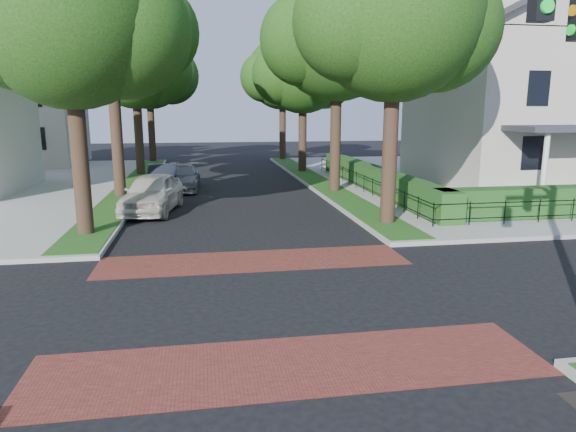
% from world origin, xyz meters
% --- Properties ---
extents(ground, '(120.00, 120.00, 0.00)m').
position_xyz_m(ground, '(0.00, 0.00, 0.00)').
color(ground, black).
rests_on(ground, ground).
extents(sidewalk_ne, '(30.00, 30.00, 0.15)m').
position_xyz_m(sidewalk_ne, '(19.50, 19.00, 0.07)').
color(sidewalk_ne, gray).
rests_on(sidewalk_ne, ground).
extents(crosswalk_far, '(9.00, 2.20, 0.01)m').
position_xyz_m(crosswalk_far, '(0.00, 3.20, 0.01)').
color(crosswalk_far, maroon).
rests_on(crosswalk_far, ground).
extents(crosswalk_near, '(9.00, 2.20, 0.01)m').
position_xyz_m(crosswalk_near, '(0.00, -3.20, 0.01)').
color(crosswalk_near, maroon).
rests_on(crosswalk_near, ground).
extents(grass_strip_ne, '(1.60, 29.80, 0.02)m').
position_xyz_m(grass_strip_ne, '(5.40, 19.10, 0.16)').
color(grass_strip_ne, '#1E4E16').
rests_on(grass_strip_ne, sidewalk_ne).
extents(grass_strip_nw, '(1.60, 29.80, 0.02)m').
position_xyz_m(grass_strip_nw, '(-5.40, 19.10, 0.16)').
color(grass_strip_nw, '#1E4E16').
rests_on(grass_strip_nw, sidewalk_nw).
extents(tree_right_near, '(7.75, 6.67, 10.66)m').
position_xyz_m(tree_right_near, '(5.60, 7.24, 7.63)').
color(tree_right_near, black).
rests_on(tree_right_near, sidewalk_ne).
extents(tree_right_mid, '(8.25, 7.09, 11.22)m').
position_xyz_m(tree_right_mid, '(5.61, 15.25, 7.99)').
color(tree_right_mid, black).
rests_on(tree_right_mid, sidewalk_ne).
extents(tree_right_far, '(7.25, 6.23, 9.74)m').
position_xyz_m(tree_right_far, '(5.60, 24.22, 6.91)').
color(tree_right_far, black).
rests_on(tree_right_far, sidewalk_ne).
extents(tree_right_back, '(7.50, 6.45, 10.20)m').
position_xyz_m(tree_right_back, '(5.60, 33.23, 7.27)').
color(tree_right_back, black).
rests_on(tree_right_back, sidewalk_ne).
extents(tree_left_near, '(7.50, 6.45, 10.20)m').
position_xyz_m(tree_left_near, '(-5.40, 7.23, 7.27)').
color(tree_left_near, black).
rests_on(tree_left_near, sidewalk_nw).
extents(tree_left_mid, '(8.00, 6.88, 11.48)m').
position_xyz_m(tree_left_mid, '(-5.39, 15.24, 8.34)').
color(tree_left_mid, black).
rests_on(tree_left_mid, sidewalk_nw).
extents(tree_left_far, '(7.00, 6.02, 9.86)m').
position_xyz_m(tree_left_far, '(-5.40, 24.22, 7.12)').
color(tree_left_far, black).
rests_on(tree_left_far, sidewalk_nw).
extents(tree_left_back, '(7.75, 6.66, 10.44)m').
position_xyz_m(tree_left_back, '(-5.40, 33.24, 7.41)').
color(tree_left_back, black).
rests_on(tree_left_back, sidewalk_nw).
extents(hedge_main_road, '(1.00, 18.00, 1.20)m').
position_xyz_m(hedge_main_road, '(7.70, 15.00, 0.75)').
color(hedge_main_road, '#1F4718').
rests_on(hedge_main_road, sidewalk_ne).
extents(fence_main_road, '(0.06, 18.00, 0.90)m').
position_xyz_m(fence_main_road, '(6.90, 15.00, 0.60)').
color(fence_main_road, black).
rests_on(fence_main_road, sidewalk_ne).
extents(house_victorian, '(13.00, 13.05, 12.48)m').
position_xyz_m(house_victorian, '(17.51, 15.92, 6.02)').
color(house_victorian, '#B9B5A6').
rests_on(house_victorian, sidewalk_ne).
extents(house_left_far, '(10.00, 9.00, 10.14)m').
position_xyz_m(house_left_far, '(-15.49, 31.99, 5.04)').
color(house_left_far, '#B9B5A6').
rests_on(house_left_far, sidewalk_nw).
extents(parked_car_front, '(2.78, 5.22, 1.69)m').
position_xyz_m(parked_car_front, '(-3.60, 11.27, 0.85)').
color(parked_car_front, silver).
rests_on(parked_car_front, ground).
extents(parked_car_middle, '(1.69, 4.38, 1.42)m').
position_xyz_m(parked_car_middle, '(-3.60, 17.47, 0.71)').
color(parked_car_middle, '#222833').
rests_on(parked_car_middle, ground).
extents(parked_car_rear, '(2.12, 4.81, 1.37)m').
position_xyz_m(parked_car_rear, '(-2.58, 17.54, 0.69)').
color(parked_car_rear, slate).
rests_on(parked_car_rear, ground).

